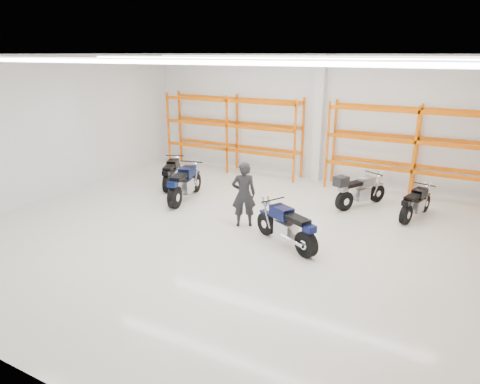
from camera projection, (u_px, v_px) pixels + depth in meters
The scene contains 11 objects.
ground at pixel (242, 235), 11.18m from camera, with size 14.00×14.00×0.00m, color silver.
room_shell at pixel (243, 108), 10.18m from camera, with size 14.02×12.02×4.51m.
motorcycle_main at pixel (288, 228), 10.35m from camera, with size 1.98×1.14×1.06m.
motorcycle_back_a at pixel (171, 174), 15.05m from camera, with size 0.98×1.95×1.01m.
motorcycle_back_b at pixel (184, 185), 13.60m from camera, with size 0.83×2.32×1.15m.
motorcycle_back_c at pixel (357, 191), 13.02m from camera, with size 1.23×1.96×1.09m.
motorcycle_back_d at pixel (415, 204), 12.15m from camera, with size 0.79×1.84×0.92m.
standing_man at pixel (244, 194), 11.51m from camera, with size 0.66×0.43×1.81m, color black.
structural_column at pixel (319, 119), 15.34m from camera, with size 0.32×0.32×4.50m, color white.
pallet_racking_back_left at pixel (232, 126), 16.74m from camera, with size 5.67×0.87×3.00m.
pallet_racking_back_right at pixel (417, 143), 13.66m from camera, with size 5.67×0.87×3.00m.
Camera 1 is at (4.85, -9.06, 4.54)m, focal length 32.00 mm.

